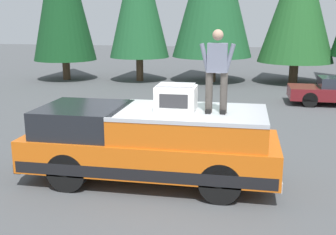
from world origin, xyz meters
name	(u,v)px	position (x,y,z in m)	size (l,w,h in m)	color
ground_plane	(174,184)	(0.00, 0.00, 0.00)	(90.00, 90.00, 0.00)	#4C4F51
pickup_truck	(151,143)	(0.11, 0.55, 0.87)	(2.01, 5.54, 1.65)	orange
compressor_unit	(176,98)	(0.06, -0.02, 1.93)	(0.65, 0.84, 0.56)	white
person_on_truck_bed	(217,69)	(0.00, -0.87, 2.55)	(0.29, 0.72, 1.69)	#423D38
conifer_left	(299,0)	(15.54, -4.12, 4.48)	(4.11, 4.11, 7.81)	#4C3826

